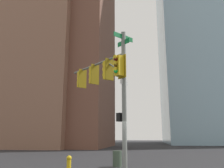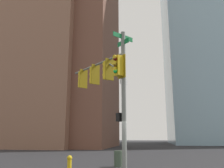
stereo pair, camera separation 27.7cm
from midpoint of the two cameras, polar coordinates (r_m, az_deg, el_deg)
The scene contains 6 objects.
signal_pole_assembly at distance 12.14m, azimuth -0.77°, elevation 0.91°, with size 3.66×3.99×6.97m.
fire_hydrant at distance 12.50m, azimuth -9.85°, elevation -18.84°, with size 0.34×0.26×0.87m.
litter_bin at distance 14.87m, azimuth 2.19°, elevation -18.01°, with size 0.56×0.56×0.95m, color #384738.
building_brick_nearside at distance 50.12m, azimuth -14.85°, elevation 16.58°, with size 18.08×15.61×52.15m, color #845B47.
building_brick_midblock at distance 48.68m, azimuth -10.17°, elevation 15.42°, with size 16.65×17.23×49.39m, color brown.
building_glass_tower at distance 71.62m, azimuth 24.22°, elevation 10.61°, with size 30.14×27.15×57.86m, color #8CB2C6.
Camera 2 is at (-10.75, -0.87, 1.82)m, focal length 36.91 mm.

